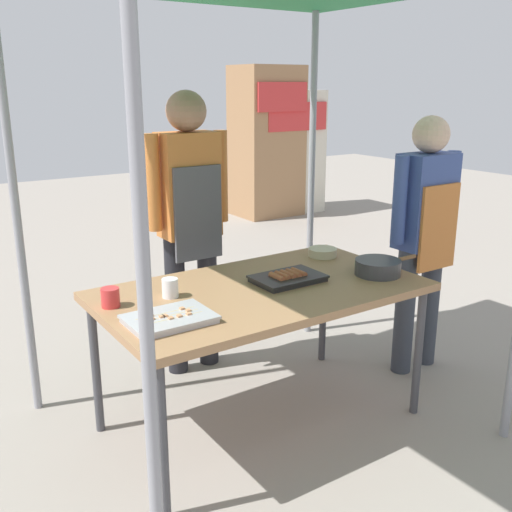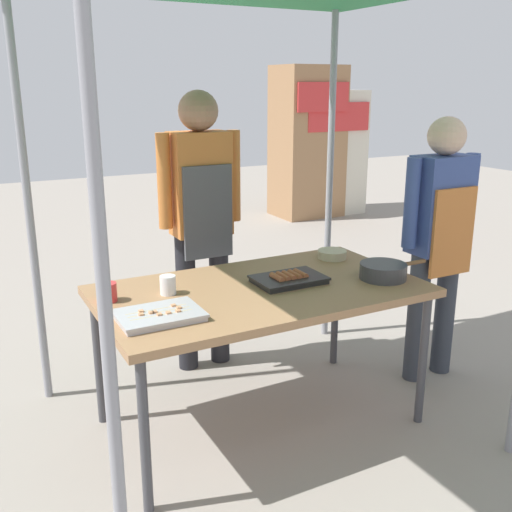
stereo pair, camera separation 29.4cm
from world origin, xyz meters
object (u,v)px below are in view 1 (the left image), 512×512
drink_cup_near_edge (170,288)px  tray_grilled_sausages (287,278)px  stall_table (262,297)px  vendor_woman (190,210)px  customer_nearby (424,226)px  neighbor_stall_left (267,142)px  neighbor_stall_right (282,152)px  tray_meat_skewers (169,319)px  cooking_wok (378,267)px  condiment_bowl (322,252)px  drink_cup_by_wok (110,297)px

drink_cup_near_edge → tray_grilled_sausages: bearing=-11.4°
stall_table → drink_cup_near_edge: 0.47m
vendor_woman → customer_nearby: vendor_woman is taller
neighbor_stall_left → neighbor_stall_right: size_ratio=1.19×
tray_meat_skewers → neighbor_stall_right: size_ratio=0.22×
cooking_wok → condiment_bowl: cooking_wok is taller
vendor_woman → drink_cup_by_wok: bearing=39.8°
cooking_wok → stall_table: bearing=164.8°
condiment_bowl → neighbor_stall_left: bearing=59.3°
tray_meat_skewers → condiment_bowl: bearing=19.3°
neighbor_stall_left → neighbor_stall_right: neighbor_stall_left is taller
drink_cup_near_edge → condiment_bowl: bearing=7.3°
tray_meat_skewers → cooking_wok: size_ratio=0.90×
drink_cup_near_edge → cooking_wok: bearing=-15.5°
drink_cup_near_edge → neighbor_stall_left: neighbor_stall_left is taller
drink_cup_near_edge → drink_cup_by_wok: size_ratio=1.03×
drink_cup_by_wok → neighbor_stall_right: neighbor_stall_right is taller
stall_table → neighbor_stall_left: neighbor_stall_left is taller
tray_grilled_sausages → tray_meat_skewers: tray_grilled_sausages is taller
stall_table → condiment_bowl: (0.61, 0.26, 0.08)m
vendor_woman → neighbor_stall_left: size_ratio=0.87×
cooking_wok → condiment_bowl: 0.43m
drink_cup_near_edge → vendor_woman: bearing=55.2°
vendor_woman → neighbor_stall_right: (3.24, 3.51, -0.18)m
tray_grilled_sausages → vendor_woman: size_ratio=0.21×
drink_cup_near_edge → neighbor_stall_left: size_ratio=0.05×
tray_grilled_sausages → customer_nearby: bearing=-0.8°
condiment_bowl → vendor_woman: (-0.60, 0.50, 0.24)m
cooking_wok → neighbor_stall_left: 5.03m
tray_meat_skewers → cooking_wok: (1.21, -0.01, 0.03)m
condiment_bowl → customer_nearby: size_ratio=0.11×
condiment_bowl → cooking_wok: bearing=-87.1°
cooking_wok → neighbor_stall_right: size_ratio=0.24×
tray_meat_skewers → drink_cup_near_edge: size_ratio=3.95×
tray_grilled_sausages → drink_cup_near_edge: bearing=168.6°
customer_nearby → drink_cup_by_wok: bearing=174.8°
stall_table → condiment_bowl: 0.67m
vendor_woman → neighbor_stall_right: bearing=-132.7°
neighbor_stall_left → neighbor_stall_right: bearing=1.8°
customer_nearby → neighbor_stall_left: neighbor_stall_left is taller
cooking_wok → neighbor_stall_right: 5.16m
neighbor_stall_left → customer_nearby: bearing=-113.1°
drink_cup_near_edge → tray_meat_skewers: bearing=-116.6°
tray_meat_skewers → drink_cup_by_wok: size_ratio=4.07×
vendor_woman → tray_grilled_sausages: bearing=101.7°
stall_table → customer_nearby: size_ratio=1.03×
neighbor_stall_left → condiment_bowl: bearing=-120.7°
drink_cup_near_edge → customer_nearby: bearing=-4.8°
neighbor_stall_left → drink_cup_by_wok: bearing=-132.1°
tray_grilled_sausages → tray_meat_skewers: size_ratio=0.98×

